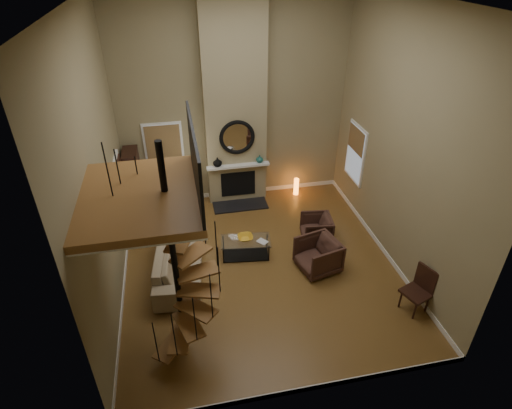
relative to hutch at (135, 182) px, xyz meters
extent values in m
cube|color=olive|center=(2.74, -2.78, -0.95)|extent=(6.00, 6.50, 0.01)
cube|color=#8F825C|center=(2.74, 0.47, 1.80)|extent=(6.00, 0.02, 5.50)
cube|color=#8F825C|center=(2.74, -6.03, 1.80)|extent=(6.00, 0.02, 5.50)
cube|color=#8F825C|center=(-0.26, -2.78, 1.80)|extent=(0.02, 6.50, 5.50)
cube|color=#8F825C|center=(5.74, -2.78, 1.80)|extent=(0.02, 6.50, 5.50)
cube|color=silver|center=(2.74, -2.78, 4.54)|extent=(6.00, 6.50, 0.01)
cube|color=white|center=(2.74, 0.46, -0.89)|extent=(6.00, 0.02, 0.12)
cube|color=white|center=(2.74, -6.02, -0.89)|extent=(6.00, 0.02, 0.12)
cube|color=white|center=(-0.25, -2.78, -0.89)|extent=(0.02, 6.50, 0.12)
cube|color=white|center=(5.73, -2.78, -0.89)|extent=(0.02, 6.50, 0.12)
cube|color=#998B64|center=(2.74, 0.28, 1.80)|extent=(1.60, 0.38, 5.50)
cube|color=black|center=(2.74, -0.21, -0.93)|extent=(1.50, 0.60, 0.04)
cube|color=black|center=(2.74, 0.08, -0.40)|extent=(0.95, 0.02, 0.72)
cube|color=white|center=(2.74, 0.00, 0.20)|extent=(1.70, 0.18, 0.06)
torus|color=black|center=(2.74, 0.06, 1.00)|extent=(0.94, 0.10, 0.94)
cylinder|color=white|center=(2.74, 0.07, 1.00)|extent=(0.80, 0.01, 0.80)
imported|color=black|center=(2.19, 0.04, 0.35)|extent=(0.24, 0.24, 0.25)
imported|color=#17524A|center=(3.34, 0.04, 0.33)|extent=(0.20, 0.20, 0.21)
cube|color=white|center=(0.84, 0.45, 0.65)|extent=(1.02, 0.04, 1.52)
cube|color=#8C9EB2|center=(0.84, 0.43, 0.65)|extent=(0.90, 0.01, 1.40)
cube|color=olive|center=(0.84, 0.41, 0.86)|extent=(0.90, 0.01, 0.98)
cube|color=white|center=(5.72, -0.78, 0.65)|extent=(0.04, 1.02, 1.52)
cube|color=#8C9EB2|center=(5.70, -0.78, 0.65)|extent=(0.01, 0.90, 1.40)
cube|color=olive|center=(5.68, -0.78, 1.03)|extent=(0.01, 0.90, 0.63)
cube|color=white|center=(-0.23, -0.98, 0.10)|extent=(0.06, 1.05, 2.16)
cube|color=#321810|center=(-0.19, -0.98, 0.07)|extent=(0.05, 0.90, 2.05)
cube|color=#8C9EB2|center=(-0.16, -0.98, 0.50)|extent=(0.01, 0.60, 0.90)
cube|color=#956330|center=(0.59, -4.58, 2.23)|extent=(1.70, 2.20, 0.12)
cube|color=white|center=(0.59, -4.58, 2.16)|extent=(1.70, 2.20, 0.03)
cube|color=black|center=(1.41, -4.58, 2.76)|extent=(0.04, 2.20, 0.94)
cylinder|color=black|center=(0.94, -4.58, 1.06)|extent=(0.10, 0.10, 4.02)
cube|color=#956330|center=(0.72, -4.86, -0.69)|extent=(0.71, 0.78, 0.04)
cylinder|color=black|center=(0.50, -5.15, -0.22)|extent=(0.02, 0.02, 0.94)
cube|color=#956330|center=(0.88, -4.93, -0.43)|extent=(0.46, 0.77, 0.04)
cylinder|color=black|center=(0.82, -5.29, 0.04)|extent=(0.02, 0.02, 0.94)
cube|color=#956330|center=(1.06, -4.92, -0.17)|extent=(0.55, 0.79, 0.04)
cylinder|color=black|center=(1.17, -5.26, 0.30)|extent=(0.02, 0.02, 0.94)
cube|color=#956330|center=(1.20, -4.83, 0.09)|extent=(0.75, 0.74, 0.04)
cylinder|color=black|center=(1.46, -5.08, 0.56)|extent=(0.02, 0.02, 0.94)
cube|color=#956330|center=(1.29, -4.68, 0.35)|extent=(0.79, 0.53, 0.04)
cylinder|color=black|center=(1.64, -4.78, 0.82)|extent=(0.02, 0.02, 0.94)
cube|color=#956330|center=(1.30, -4.50, 0.61)|extent=(0.77, 0.48, 0.04)
cylinder|color=black|center=(1.65, -4.43, 1.08)|extent=(0.02, 0.02, 0.94)
cube|color=#956330|center=(1.22, -4.35, 0.87)|extent=(0.77, 0.72, 0.04)
cylinder|color=black|center=(1.50, -4.12, 1.34)|extent=(0.02, 0.02, 0.94)
cube|color=#956330|center=(1.08, -4.25, 1.13)|extent=(0.58, 0.79, 0.04)
cylinder|color=black|center=(1.21, -3.91, 1.60)|extent=(0.02, 0.02, 0.94)
cube|color=#956330|center=(0.91, -4.22, 1.39)|extent=(0.41, 0.75, 0.04)
cylinder|color=black|center=(0.87, -3.86, 1.86)|extent=(0.02, 0.02, 0.94)
cube|color=#956330|center=(0.74, -4.28, 1.65)|extent=(0.68, 0.79, 0.04)
cylinder|color=black|center=(0.54, -3.98, 2.12)|extent=(0.02, 0.02, 0.94)
cube|color=#956330|center=(0.63, -4.41, 1.91)|extent=(0.80, 0.64, 0.04)
cylinder|color=black|center=(0.31, -4.24, 2.38)|extent=(0.02, 0.02, 0.94)
cube|color=#956330|center=(0.58, -4.58, 2.17)|extent=(0.72, 0.34, 0.04)
cylinder|color=black|center=(0.22, -4.58, 2.64)|extent=(0.02, 0.02, 0.94)
cube|color=#321810|center=(0.00, 0.00, 0.00)|extent=(0.37, 0.79, 1.77)
imported|color=tan|center=(0.96, -2.67, -0.55)|extent=(1.22, 2.53, 0.71)
imported|color=#452920|center=(4.37, -2.13, -0.60)|extent=(0.80, 0.78, 0.65)
imported|color=#452920|center=(4.08, -3.11, -0.60)|extent=(1.03, 1.02, 0.78)
cube|color=silver|center=(2.50, -2.38, -0.51)|extent=(1.21, 0.71, 0.02)
cube|color=black|center=(2.50, -2.38, -0.92)|extent=(1.10, 0.61, 0.01)
cylinder|color=black|center=(1.96, -2.54, -0.73)|extent=(0.03, 0.03, 0.42)
cylinder|color=black|center=(2.99, -2.67, -0.73)|extent=(0.03, 0.03, 0.42)
cylinder|color=black|center=(2.01, -2.10, -0.73)|extent=(0.03, 0.03, 0.42)
cylinder|color=black|center=(3.04, -2.23, -0.73)|extent=(0.03, 0.03, 0.42)
imported|color=gold|center=(2.50, -2.33, -0.45)|extent=(0.36, 0.36, 0.09)
imported|color=gray|center=(2.85, -2.53, -0.49)|extent=(0.29, 0.30, 0.02)
cylinder|color=black|center=(1.51, -0.45, -0.93)|extent=(0.35, 0.35, 0.03)
cylinder|color=black|center=(1.51, -0.45, -0.15)|extent=(0.04, 0.04, 1.49)
cylinder|color=#F2E5C6|center=(1.51, -0.45, 0.60)|extent=(0.39, 0.39, 0.31)
cylinder|color=orange|center=(4.45, 0.11, -0.70)|extent=(0.14, 0.14, 0.50)
cube|color=#321810|center=(5.48, -4.71, -0.51)|extent=(0.63, 0.63, 0.06)
cube|color=#321810|center=(5.67, -4.64, -0.25)|extent=(0.20, 0.45, 0.58)
cylinder|color=#321810|center=(5.37, -4.94, -0.74)|extent=(0.05, 0.05, 0.47)
cylinder|color=#321810|center=(5.71, -4.81, -0.74)|extent=(0.05, 0.05, 0.47)
cylinder|color=#321810|center=(5.25, -4.60, -0.74)|extent=(0.05, 0.05, 0.47)
cylinder|color=#321810|center=(5.58, -4.47, -0.74)|extent=(0.05, 0.05, 0.47)
camera|label=1|loc=(1.19, -9.92, 5.35)|focal=29.27mm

